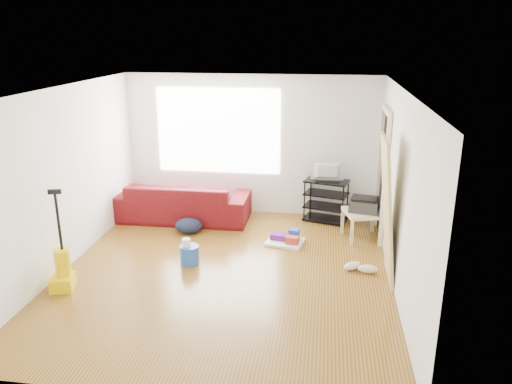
# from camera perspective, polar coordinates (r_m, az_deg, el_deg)

# --- Properties ---
(room) EXTENTS (4.51, 5.01, 2.51)m
(room) POSITION_cam_1_polar(r_m,az_deg,el_deg) (6.67, -2.86, 0.97)
(room) COLOR brown
(room) RESTS_ON ground
(sofa) EXTENTS (2.35, 0.92, 0.69)m
(sofa) POSITION_cam_1_polar(r_m,az_deg,el_deg) (9.01, -8.33, -3.04)
(sofa) COLOR #3B0D06
(sofa) RESTS_ON ground
(tv_stand) EXTENTS (0.82, 0.60, 0.74)m
(tv_stand) POSITION_cam_1_polar(r_m,az_deg,el_deg) (8.80, 8.01, -0.93)
(tv_stand) COLOR black
(tv_stand) RESTS_ON ground
(tv) EXTENTS (0.57, 0.07, 0.33)m
(tv) POSITION_cam_1_polar(r_m,az_deg,el_deg) (8.64, 8.16, 2.36)
(tv) COLOR black
(tv) RESTS_ON tv_stand
(side_table) EXTENTS (0.70, 0.70, 0.47)m
(side_table) POSITION_cam_1_polar(r_m,az_deg,el_deg) (8.14, 12.17, -2.65)
(side_table) COLOR tan
(side_table) RESTS_ON ground
(printer) EXTENTS (0.50, 0.42, 0.23)m
(printer) POSITION_cam_1_polar(r_m,az_deg,el_deg) (8.08, 12.26, -1.40)
(printer) COLOR #29292A
(printer) RESTS_ON side_table
(bucket) EXTENTS (0.34, 0.34, 0.27)m
(bucket) POSITION_cam_1_polar(r_m,az_deg,el_deg) (7.33, -7.55, -8.09)
(bucket) COLOR #2353AF
(bucket) RESTS_ON ground
(toilet_paper) EXTENTS (0.12, 0.12, 0.11)m
(toilet_paper) POSITION_cam_1_polar(r_m,az_deg,el_deg) (7.25, -7.93, -6.72)
(toilet_paper) COLOR white
(toilet_paper) RESTS_ON bucket
(cleaning_tray) EXTENTS (0.63, 0.54, 0.20)m
(cleaning_tray) POSITION_cam_1_polar(r_m,az_deg,el_deg) (7.92, 3.48, -5.42)
(cleaning_tray) COLOR white
(cleaning_tray) RESTS_ON ground
(backpack) EXTENTS (0.46, 0.38, 0.25)m
(backpack) POSITION_cam_1_polar(r_m,az_deg,el_deg) (8.40, -7.69, -4.61)
(backpack) COLOR black
(backpack) RESTS_ON ground
(sneakers) EXTENTS (0.50, 0.26, 0.12)m
(sneakers) POSITION_cam_1_polar(r_m,az_deg,el_deg) (7.17, 11.80, -8.44)
(sneakers) COLOR silver
(sneakers) RESTS_ON ground
(vacuum) EXTENTS (0.35, 0.38, 1.33)m
(vacuum) POSITION_cam_1_polar(r_m,az_deg,el_deg) (6.98, -21.24, -8.37)
(vacuum) COLOR yellow
(vacuum) RESTS_ON ground
(door_panel) EXTENTS (0.24, 0.78, 1.94)m
(door_panel) POSITION_cam_1_polar(r_m,az_deg,el_deg) (7.07, 14.14, -9.54)
(door_panel) COLOR tan
(door_panel) RESTS_ON ground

